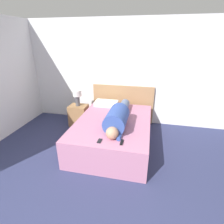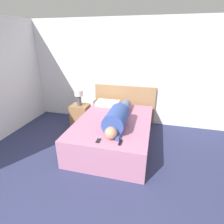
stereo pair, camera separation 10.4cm
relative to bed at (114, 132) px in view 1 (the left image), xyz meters
The scene contains 9 objects.
wall_back 1.62m from the bed, 92.26° to the left, with size 6.11×0.06×2.60m.
bed is the anchor object (origin of this frame).
headboard 1.20m from the bed, 90.00° to the left, with size 1.61×0.04×1.00m.
nightstand 1.27m from the bed, 147.39° to the left, with size 0.45×0.37×0.54m.
table_lamp 1.38m from the bed, 147.39° to the left, with size 0.21×0.21×0.40m.
person_lying 0.50m from the bed, 54.64° to the right, with size 0.39×1.63×0.39m.
pillow_near_headboard 0.95m from the bed, 113.70° to the left, with size 0.57×0.33×0.11m.
tv_remote 0.91m from the bed, 69.27° to the right, with size 0.04×0.15×0.02m.
cell_phone 0.88m from the bed, 94.14° to the right, with size 0.06×0.13×0.01m.
Camera 1 is at (0.72, -1.12, 2.12)m, focal length 28.00 mm.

